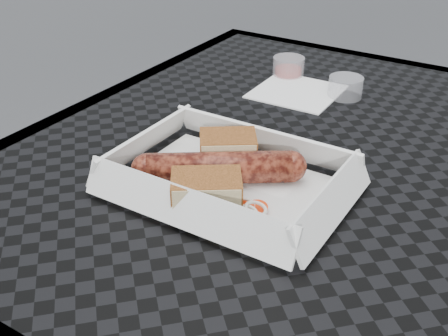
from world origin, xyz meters
name	(u,v)px	position (x,y,z in m)	size (l,w,h in m)	color
patio_table	(343,220)	(0.00, 0.00, 0.67)	(0.80, 0.80, 0.74)	black
food_tray	(229,186)	(-0.09, -0.11, 0.75)	(0.22, 0.15, 0.00)	white
bratwurst	(219,168)	(-0.11, -0.11, 0.77)	(0.16, 0.12, 0.04)	maroon
bread_near	(228,151)	(-0.12, -0.08, 0.77)	(0.06, 0.04, 0.04)	brown
bread_far	(207,192)	(-0.09, -0.16, 0.77)	(0.07, 0.05, 0.04)	brown
veg_garnish	(251,214)	(-0.05, -0.15, 0.75)	(0.03, 0.03, 0.00)	#EE360A
napkin	(297,92)	(-0.15, 0.17, 0.75)	(0.12, 0.12, 0.00)	white
condiment_cup_sauce	(289,67)	(-0.19, 0.22, 0.76)	(0.05, 0.05, 0.03)	maroon
condiment_cup_empty	(345,87)	(-0.08, 0.19, 0.76)	(0.05, 0.05, 0.03)	silver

